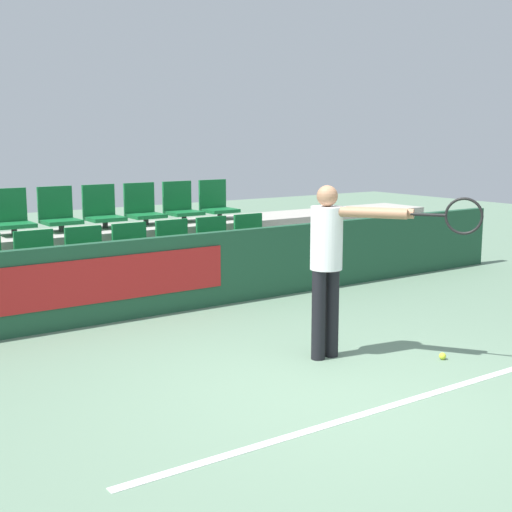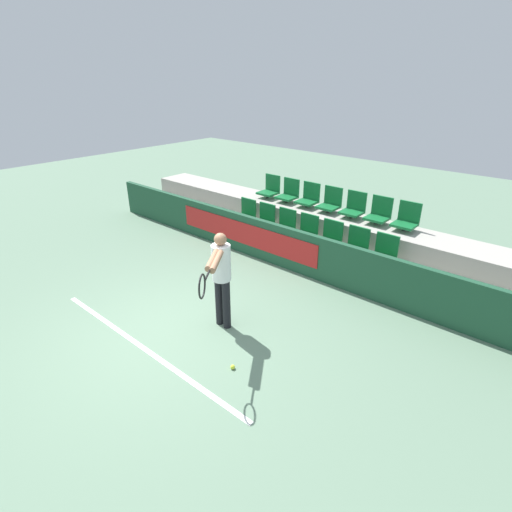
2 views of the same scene
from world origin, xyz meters
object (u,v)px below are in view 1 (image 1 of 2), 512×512
Objects in this scene: stadium_chair_2 at (88,256)px; stadium_chair_6 at (253,239)px; stadium_chair_12 at (181,206)px; tennis_player at (334,254)px; stadium_chair_8 at (12,217)px; stadium_chair_10 at (102,211)px; stadium_chair_13 at (217,204)px; stadium_chair_1 at (38,261)px; stadium_chair_9 at (59,214)px; tennis_ball at (443,356)px; stadium_chair_4 at (176,247)px; stadium_chair_5 at (216,243)px; stadium_chair_11 at (143,208)px; stadium_chair_3 at (134,252)px.

stadium_chair_6 is at bearing 0.00° from stadium_chair_2.
tennis_player reaches higher than stadium_chair_12.
stadium_chair_10 is (1.20, 0.00, 0.00)m from stadium_chair_8.
stadium_chair_13 is (2.99, 0.00, 0.00)m from stadium_chair_8.
stadium_chair_2 is 1.19m from stadium_chair_8.
stadium_chair_9 is at bearing 57.48° from stadium_chair_1.
stadium_chair_10 is (0.60, 0.00, 0.00)m from stadium_chair_9.
tennis_player is at bearing 143.03° from tennis_ball.
stadium_chair_8 is (-1.80, 0.94, 0.43)m from stadium_chair_4.
stadium_chair_9 is 1.80m from stadium_chair_12.
stadium_chair_2 is at bearing 180.00° from stadium_chair_5.
stadium_chair_4 is at bearing -122.52° from stadium_chair_12.
stadium_chair_13 is (0.00, 0.94, 0.43)m from stadium_chair_6.
stadium_chair_6 is (1.20, 0.00, 0.00)m from stadium_chair_4.
stadium_chair_4 is 2.07m from stadium_chair_8.
stadium_chair_8 and stadium_chair_10 have the same top height.
stadium_chair_9 is 1.20m from stadium_chair_11.
stadium_chair_10 is at bearing 180.00° from stadium_chair_11.
stadium_chair_3 is at bearing 180.00° from stadium_chair_5.
stadium_chair_10 is 1.00× the size of stadium_chair_12.
stadium_chair_10 is (-0.60, 0.94, 0.43)m from stadium_chair_4.
tennis_ball is at bearing -87.96° from stadium_chair_12.
stadium_chair_10 reaches higher than tennis_ball.
stadium_chair_11 is (1.80, 0.00, 0.00)m from stadium_chair_8.
stadium_chair_13 reaches higher than stadium_chair_1.
stadium_chair_11 is (0.00, 0.94, 0.43)m from stadium_chair_4.
stadium_chair_4 is at bearing 180.00° from stadium_chair_6.
stadium_chair_6 is 3.17m from stadium_chair_8.
stadium_chair_8 reaches higher than stadium_chair_5.
stadium_chair_10 is 1.00× the size of stadium_chair_13.
stadium_chair_1 is at bearing -158.59° from stadium_chair_12.
stadium_chair_4 is 3.88m from tennis_ball.
stadium_chair_8 is at bearing 180.00° from stadium_chair_12.
tennis_ball is (0.77, -4.69, -1.04)m from stadium_chair_11.
tennis_player reaches higher than stadium_chair_9.
stadium_chair_12 is at bearing 57.48° from stadium_chair_4.
stadium_chair_8 is at bearing 180.00° from stadium_chair_10.
stadium_chair_3 is at bearing 65.20° from tennis_player.
stadium_chair_3 is 1.00× the size of stadium_chair_8.
stadium_chair_8 is at bearing 162.58° from stadium_chair_6.
stadium_chair_10 is (0.60, 0.94, 0.43)m from stadium_chair_2.
stadium_chair_4 is 1.58m from stadium_chair_9.
stadium_chair_10 is at bearing 62.96° from tennis_player.
stadium_chair_10 reaches higher than stadium_chair_6.
stadium_chair_2 is at bearing -152.40° from stadium_chair_12.
stadium_chair_10 is at bearing 106.22° from tennis_ball.
stadium_chair_9 reaches higher than stadium_chair_4.
tennis_ball is at bearing -62.37° from stadium_chair_2.
tennis_player is at bearing -107.10° from stadium_chair_13.
tennis_player reaches higher than stadium_chair_1.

